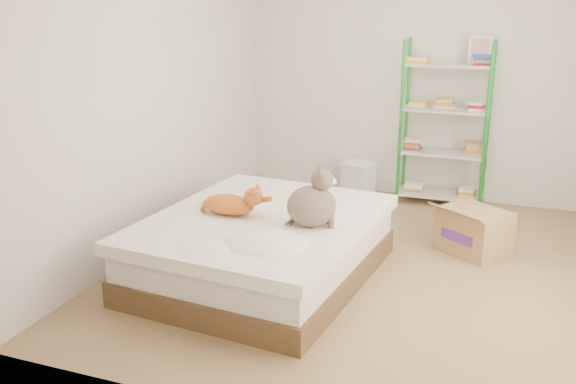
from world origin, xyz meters
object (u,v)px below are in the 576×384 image
at_px(orange_cat, 229,202).
at_px(shelf_unit, 445,126).
at_px(cardboard_box, 474,231).
at_px(white_bin, 358,179).
at_px(bed, 262,247).
at_px(grey_cat, 312,197).

xyz_separation_m(orange_cat, shelf_unit, (1.31, 2.40, 0.24)).
height_order(cardboard_box, white_bin, cardboard_box).
height_order(orange_cat, white_bin, orange_cat).
relative_size(orange_cat, cardboard_box, 0.68).
height_order(bed, grey_cat, grey_cat).
relative_size(grey_cat, cardboard_box, 0.61).
relative_size(bed, shelf_unit, 1.20).
relative_size(grey_cat, white_bin, 1.09).
xyz_separation_m(bed, cardboard_box, (1.50, 1.10, -0.06)).
distance_m(bed, cardboard_box, 1.86).
bearing_deg(grey_cat, shelf_unit, -37.53).
relative_size(bed, cardboard_box, 2.89).
bearing_deg(white_bin, grey_cat, -83.93).
bearing_deg(white_bin, cardboard_box, -42.56).
relative_size(grey_cat, shelf_unit, 0.25).
relative_size(shelf_unit, cardboard_box, 2.41).
xyz_separation_m(grey_cat, white_bin, (-0.25, 2.39, -0.53)).
bearing_deg(cardboard_box, shelf_unit, 143.50).
bearing_deg(white_bin, orange_cat, -100.17).
xyz_separation_m(orange_cat, cardboard_box, (1.76, 1.14, -0.41)).
bearing_deg(shelf_unit, bed, -113.98).
distance_m(bed, shelf_unit, 2.65).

